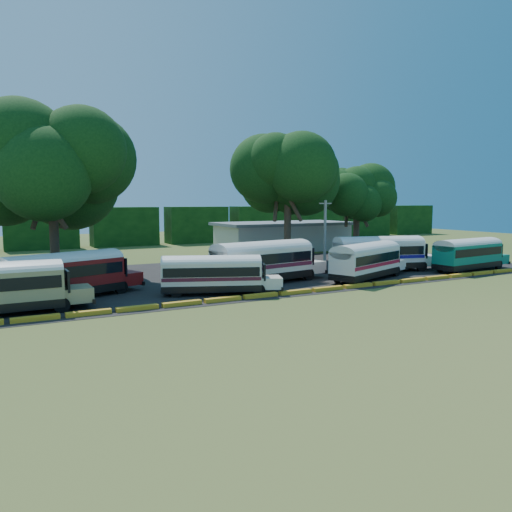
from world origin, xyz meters
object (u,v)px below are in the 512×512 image
bus_cream_west (214,272)px  bus_white_red (367,259)px  bus_red (66,272)px  bus_teal (469,252)px  tree_west (51,163)px

bus_cream_west → bus_white_red: bearing=21.3°
bus_cream_west → bus_white_red: size_ratio=0.89×
bus_red → bus_teal: bus_red is taller
bus_white_red → bus_teal: 12.78m
bus_cream_west → bus_white_red: bus_white_red is taller
tree_west → bus_teal: bearing=-19.6°
bus_white_red → bus_red: bearing=151.6°
bus_red → bus_teal: bearing=-26.4°
bus_red → tree_west: tree_west is taller
bus_teal → bus_white_red: bearing=172.1°
bus_cream_west → bus_teal: bus_teal is taller
bus_red → bus_cream_west: bus_red is taller
bus_teal → tree_west: tree_west is taller
bus_red → bus_white_red: 24.90m
bus_cream_west → bus_teal: size_ratio=0.90×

